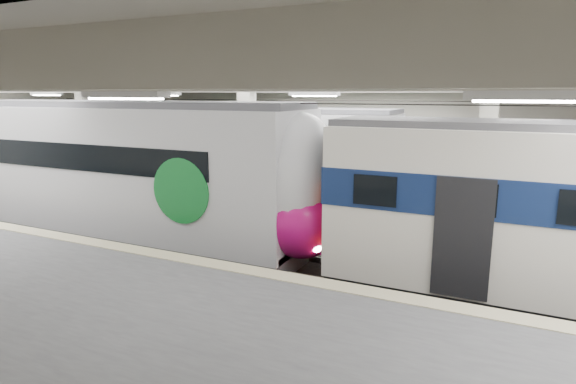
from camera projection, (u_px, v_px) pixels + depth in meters
The scene contains 3 objects.
station_hall at pixel (256, 164), 11.88m from camera, with size 36.00×24.00×5.75m.
modern_emu at pixel (150, 176), 15.69m from camera, with size 14.78×3.05×4.72m.
far_train at pixel (236, 157), 20.60m from camera, with size 13.75×2.88×4.40m.
Camera 1 is at (5.80, -12.02, 4.97)m, focal length 30.00 mm.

